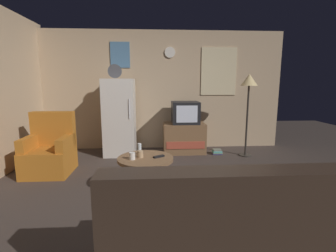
# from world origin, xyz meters

# --- Properties ---
(ground_plane) EXTENTS (12.00, 12.00, 0.00)m
(ground_plane) POSITION_xyz_m (0.00, 0.00, 0.00)
(ground_plane) COLOR #3D332D
(wall_with_art) EXTENTS (5.20, 0.12, 2.50)m
(wall_with_art) POSITION_xyz_m (0.01, 2.45, 1.26)
(wall_with_art) COLOR tan
(wall_with_art) RESTS_ON ground_plane
(fridge) EXTENTS (0.60, 0.62, 1.77)m
(fridge) POSITION_xyz_m (-0.85, 1.95, 0.75)
(fridge) COLOR silver
(fridge) RESTS_ON ground_plane
(tv_stand) EXTENTS (0.84, 0.53, 0.61)m
(tv_stand) POSITION_xyz_m (0.45, 2.00, 0.30)
(tv_stand) COLOR brown
(tv_stand) RESTS_ON ground_plane
(crt_tv) EXTENTS (0.54, 0.51, 0.44)m
(crt_tv) POSITION_xyz_m (0.47, 2.00, 0.83)
(crt_tv) COLOR black
(crt_tv) RESTS_ON tv_stand
(standing_lamp) EXTENTS (0.32, 0.32, 1.59)m
(standing_lamp) POSITION_xyz_m (1.63, 1.68, 1.36)
(standing_lamp) COLOR #332D28
(standing_lamp) RESTS_ON ground_plane
(coffee_table) EXTENTS (0.72, 0.72, 0.48)m
(coffee_table) POSITION_xyz_m (-0.29, 0.14, 0.24)
(coffee_table) COLOR brown
(coffee_table) RESTS_ON ground_plane
(wine_glass) EXTENTS (0.05, 0.05, 0.15)m
(wine_glass) POSITION_xyz_m (-0.38, 0.28, 0.55)
(wine_glass) COLOR silver
(wine_glass) RESTS_ON coffee_table
(mug_ceramic_white) EXTENTS (0.08, 0.08, 0.09)m
(mug_ceramic_white) POSITION_xyz_m (-0.46, 0.06, 0.52)
(mug_ceramic_white) COLOR silver
(mug_ceramic_white) RESTS_ON coffee_table
(mug_ceramic_tan) EXTENTS (0.08, 0.08, 0.09)m
(mug_ceramic_tan) POSITION_xyz_m (-0.36, 0.14, 0.52)
(mug_ceramic_tan) COLOR tan
(mug_ceramic_tan) RESTS_ON coffee_table
(remote_control) EXTENTS (0.15, 0.12, 0.02)m
(remote_control) POSITION_xyz_m (-0.12, 0.14, 0.49)
(remote_control) COLOR black
(remote_control) RESTS_ON coffee_table
(armchair) EXTENTS (0.68, 0.68, 0.96)m
(armchair) POSITION_xyz_m (-1.84, 0.98, 0.34)
(armchair) COLOR #B2661E
(armchair) RESTS_ON ground_plane
(couch) EXTENTS (1.70, 0.80, 0.92)m
(couch) POSITION_xyz_m (0.33, -1.35, 0.31)
(couch) COLOR #38281E
(couch) RESTS_ON ground_plane
(book_stack) EXTENTS (0.19, 0.17, 0.10)m
(book_stack) POSITION_xyz_m (1.10, 1.81, 0.05)
(book_stack) COLOR #473480
(book_stack) RESTS_ON ground_plane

